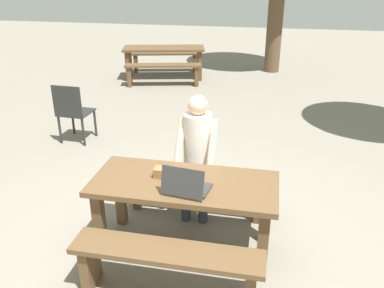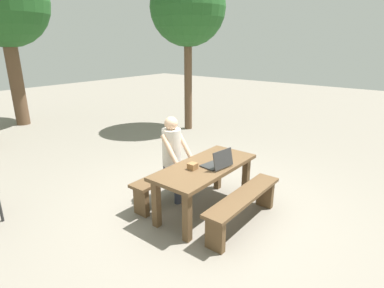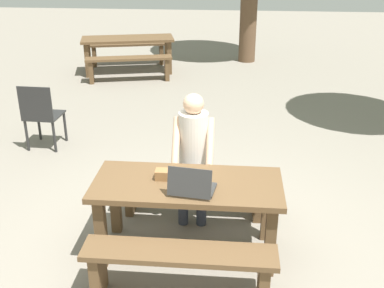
# 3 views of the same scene
# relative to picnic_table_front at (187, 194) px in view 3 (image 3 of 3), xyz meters

# --- Properties ---
(ground_plane) EXTENTS (30.00, 30.00, 0.00)m
(ground_plane) POSITION_rel_picnic_table_front_xyz_m (0.00, 0.00, -0.59)
(ground_plane) COLOR gray
(picnic_table_front) EXTENTS (1.63, 0.72, 0.71)m
(picnic_table_front) POSITION_rel_picnic_table_front_xyz_m (0.00, 0.00, 0.00)
(picnic_table_front) COLOR brown
(picnic_table_front) RESTS_ON ground
(bench_near) EXTENTS (1.50, 0.30, 0.46)m
(bench_near) POSITION_rel_picnic_table_front_xyz_m (0.00, -0.62, -0.25)
(bench_near) COLOR brown
(bench_near) RESTS_ON ground
(bench_far) EXTENTS (1.50, 0.30, 0.46)m
(bench_far) POSITION_rel_picnic_table_front_xyz_m (0.00, 0.62, -0.25)
(bench_far) COLOR brown
(bench_far) RESTS_ON ground
(laptop) EXTENTS (0.40, 0.35, 0.26)m
(laptop) POSITION_rel_picnic_table_front_xyz_m (0.06, -0.17, 0.18)
(laptop) COLOR #2D2D2D
(laptop) RESTS_ON picnic_table_front
(small_pouch) EXTENTS (0.11, 0.11, 0.08)m
(small_pouch) POSITION_rel_picnic_table_front_xyz_m (-0.22, 0.05, 0.16)
(small_pouch) COLOR olive
(small_pouch) RESTS_ON picnic_table_front
(person_seated) EXTENTS (0.39, 0.40, 1.30)m
(person_seated) POSITION_rel_picnic_table_front_xyz_m (0.00, 0.59, 0.17)
(person_seated) COLOR #333847
(person_seated) RESTS_ON ground
(plastic_chair) EXTENTS (0.46, 0.46, 0.90)m
(plastic_chair) POSITION_rel_picnic_table_front_xyz_m (-2.14, 2.10, -0.11)
(plastic_chair) COLOR #262626
(plastic_chair) RESTS_ON ground
(picnic_table_mid) EXTENTS (1.95, 1.09, 0.72)m
(picnic_table_mid) POSITION_rel_picnic_table_front_xyz_m (-1.81, 5.98, 0.02)
(picnic_table_mid) COLOR brown
(picnic_table_mid) RESTS_ON ground
(bench_mid_south) EXTENTS (1.68, 0.67, 0.48)m
(bench_mid_south) POSITION_rel_picnic_table_front_xyz_m (-1.66, 5.34, -0.23)
(bench_mid_south) COLOR brown
(bench_mid_south) RESTS_ON ground
(bench_mid_north) EXTENTS (1.68, 0.67, 0.48)m
(bench_mid_north) POSITION_rel_picnic_table_front_xyz_m (-1.96, 6.61, -0.23)
(bench_mid_north) COLOR brown
(bench_mid_north) RESTS_ON ground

